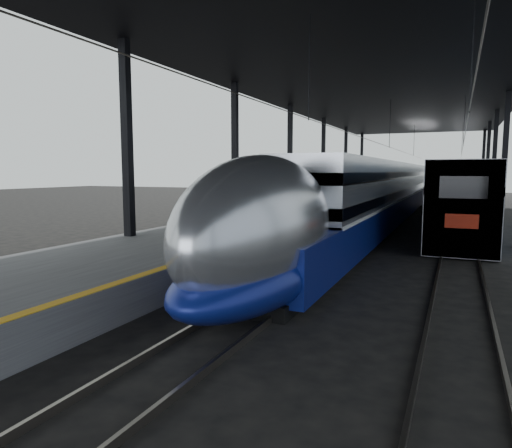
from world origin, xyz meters
The scene contains 7 objects.
ground centered at (0.00, 0.00, 0.00)m, with size 160.00×160.00×0.00m, color black.
platform centered at (-3.50, 20.00, 0.50)m, with size 6.00×80.00×1.00m, color #4C4C4F.
yellow_strip centered at (-0.70, 20.00, 1.00)m, with size 0.30×80.00×0.01m, color gold.
rails centered at (4.50, 20.00, 0.08)m, with size 6.52×80.00×0.16m.
canopy centered at (1.90, 20.00, 9.12)m, with size 18.00×75.00×9.47m.
tgv_train centered at (2.00, 28.55, 2.01)m, with size 3.00×65.20×4.30m.
second_train centered at (7.00, 37.55, 2.13)m, with size 3.06×56.05×4.21m.
Camera 1 is at (6.79, -10.30, 3.71)m, focal length 32.00 mm.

